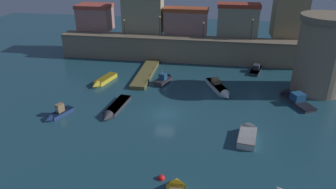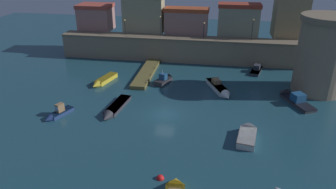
{
  "view_description": "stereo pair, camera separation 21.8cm",
  "coord_description": "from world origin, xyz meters",
  "px_view_note": "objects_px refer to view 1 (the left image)",
  "views": [
    {
      "loc": [
        6.13,
        -35.97,
        19.99
      ],
      "look_at": [
        0.0,
        2.78,
        1.58
      ],
      "focal_mm": 34.19,
      "sensor_mm": 36.0,
      "label": 1
    },
    {
      "loc": [
        6.35,
        -35.93,
        19.99
      ],
      "look_at": [
        0.0,
        2.78,
        1.58
      ],
      "focal_mm": 34.19,
      "sensor_mm": 36.0,
      "label": 2
    }
  ],
  "objects_px": {
    "moored_boat_9": "(103,81)",
    "mooring_buoy_0": "(161,179)",
    "quay_lamp_3": "(252,26)",
    "moored_boat_3": "(292,98)",
    "moored_boat_8": "(257,68)",
    "moored_boat_1": "(114,110)",
    "moored_boat_4": "(165,79)",
    "moored_boat_7": "(248,134)",
    "fortress_tower": "(322,54)",
    "moored_boat_5": "(219,88)",
    "moored_boat_2": "(57,114)",
    "quay_lamp_0": "(124,24)",
    "quay_lamp_2": "(203,27)",
    "quay_lamp_1": "(160,23)"
  },
  "relations": [
    {
      "from": "moored_boat_2",
      "to": "moored_boat_5",
      "type": "relative_size",
      "value": 0.62
    },
    {
      "from": "moored_boat_9",
      "to": "mooring_buoy_0",
      "type": "distance_m",
      "value": 24.95
    },
    {
      "from": "moored_boat_5",
      "to": "mooring_buoy_0",
      "type": "bearing_deg",
      "value": -37.82
    },
    {
      "from": "mooring_buoy_0",
      "to": "moored_boat_8",
      "type": "bearing_deg",
      "value": 69.53
    },
    {
      "from": "moored_boat_2",
      "to": "moored_boat_9",
      "type": "distance_m",
      "value": 11.58
    },
    {
      "from": "moored_boat_9",
      "to": "fortress_tower",
      "type": "bearing_deg",
      "value": 109.07
    },
    {
      "from": "moored_boat_2",
      "to": "moored_boat_8",
      "type": "bearing_deg",
      "value": 150.95
    },
    {
      "from": "moored_boat_1",
      "to": "moored_boat_4",
      "type": "distance_m",
      "value": 12.02
    },
    {
      "from": "quay_lamp_0",
      "to": "moored_boat_8",
      "type": "distance_m",
      "value": 25.51
    },
    {
      "from": "quay_lamp_0",
      "to": "moored_boat_2",
      "type": "height_order",
      "value": "quay_lamp_0"
    },
    {
      "from": "moored_boat_1",
      "to": "moored_boat_9",
      "type": "height_order",
      "value": "moored_boat_1"
    },
    {
      "from": "quay_lamp_0",
      "to": "moored_boat_4",
      "type": "xyz_separation_m",
      "value": [
        9.53,
        -10.96,
        -5.99
      ]
    },
    {
      "from": "moored_boat_5",
      "to": "moored_boat_8",
      "type": "distance_m",
      "value": 11.78
    },
    {
      "from": "moored_boat_3",
      "to": "mooring_buoy_0",
      "type": "xyz_separation_m",
      "value": [
        -15.37,
        -19.42,
        -0.4
      ]
    },
    {
      "from": "fortress_tower",
      "to": "quay_lamp_3",
      "type": "xyz_separation_m",
      "value": [
        -9.17,
        10.62,
        1.28
      ]
    },
    {
      "from": "fortress_tower",
      "to": "moored_boat_9",
      "type": "height_order",
      "value": "fortress_tower"
    },
    {
      "from": "quay_lamp_3",
      "to": "moored_boat_3",
      "type": "relative_size",
      "value": 0.54
    },
    {
      "from": "moored_boat_3",
      "to": "quay_lamp_3",
      "type": "bearing_deg",
      "value": -6.83
    },
    {
      "from": "moored_boat_2",
      "to": "moored_boat_7",
      "type": "distance_m",
      "value": 23.78
    },
    {
      "from": "fortress_tower",
      "to": "quay_lamp_2",
      "type": "xyz_separation_m",
      "value": [
        -17.7,
        10.62,
        0.77
      ]
    },
    {
      "from": "moored_boat_3",
      "to": "moored_boat_9",
      "type": "relative_size",
      "value": 1.16
    },
    {
      "from": "fortress_tower",
      "to": "moored_boat_1",
      "type": "relative_size",
      "value": 1.54
    },
    {
      "from": "quay_lamp_2",
      "to": "moored_boat_3",
      "type": "xyz_separation_m",
      "value": [
        13.64,
        -14.66,
        -6.09
      ]
    },
    {
      "from": "moored_boat_3",
      "to": "moored_boat_5",
      "type": "relative_size",
      "value": 1.0
    },
    {
      "from": "quay_lamp_2",
      "to": "moored_boat_7",
      "type": "xyz_separation_m",
      "value": [
        6.81,
        -25.45,
        -6.06
      ]
    },
    {
      "from": "mooring_buoy_0",
      "to": "moored_boat_5",
      "type": "bearing_deg",
      "value": 76.18
    },
    {
      "from": "quay_lamp_3",
      "to": "quay_lamp_2",
      "type": "bearing_deg",
      "value": 180.0
    },
    {
      "from": "quay_lamp_1",
      "to": "quay_lamp_2",
      "type": "xyz_separation_m",
      "value": [
        7.99,
        0.0,
        -0.49
      ]
    },
    {
      "from": "quay_lamp_3",
      "to": "moored_boat_3",
      "type": "bearing_deg",
      "value": -70.77
    },
    {
      "from": "fortress_tower",
      "to": "moored_boat_5",
      "type": "distance_m",
      "value": 15.41
    },
    {
      "from": "moored_boat_8",
      "to": "moored_boat_1",
      "type": "bearing_deg",
      "value": 147.91
    },
    {
      "from": "quay_lamp_0",
      "to": "moored_boat_4",
      "type": "bearing_deg",
      "value": -48.98
    },
    {
      "from": "moored_boat_9",
      "to": "moored_boat_7",
      "type": "bearing_deg",
      "value": 75.09
    },
    {
      "from": "moored_boat_2",
      "to": "moored_boat_7",
      "type": "relative_size",
      "value": 0.84
    },
    {
      "from": "moored_boat_8",
      "to": "quay_lamp_3",
      "type": "bearing_deg",
      "value": 36.34
    },
    {
      "from": "fortress_tower",
      "to": "moored_boat_5",
      "type": "height_order",
      "value": "fortress_tower"
    },
    {
      "from": "moored_boat_8",
      "to": "quay_lamp_2",
      "type": "bearing_deg",
      "value": 86.72
    },
    {
      "from": "moored_boat_9",
      "to": "mooring_buoy_0",
      "type": "xyz_separation_m",
      "value": [
        13.21,
        -21.16,
        -0.39
      ]
    },
    {
      "from": "fortress_tower",
      "to": "moored_boat_5",
      "type": "bearing_deg",
      "value": -170.02
    },
    {
      "from": "quay_lamp_0",
      "to": "quay_lamp_2",
      "type": "relative_size",
      "value": 1.0
    },
    {
      "from": "moored_boat_5",
      "to": "moored_boat_7",
      "type": "relative_size",
      "value": 1.36
    },
    {
      "from": "moored_boat_5",
      "to": "moored_boat_3",
      "type": "bearing_deg",
      "value": 57.49
    },
    {
      "from": "quay_lamp_3",
      "to": "moored_boat_7",
      "type": "xyz_separation_m",
      "value": [
        -1.72,
        -25.45,
        -6.56
      ]
    },
    {
      "from": "moored_boat_4",
      "to": "moored_boat_3",
      "type": "bearing_deg",
      "value": -79.34
    },
    {
      "from": "moored_boat_5",
      "to": "moored_boat_8",
      "type": "relative_size",
      "value": 1.27
    },
    {
      "from": "moored_boat_3",
      "to": "moored_boat_5",
      "type": "distance_m",
      "value": 10.33
    },
    {
      "from": "moored_boat_3",
      "to": "mooring_buoy_0",
      "type": "relative_size",
      "value": 9.38
    },
    {
      "from": "fortress_tower",
      "to": "moored_boat_3",
      "type": "distance_m",
      "value": 7.81
    },
    {
      "from": "fortress_tower",
      "to": "moored_boat_1",
      "type": "height_order",
      "value": "fortress_tower"
    },
    {
      "from": "moored_boat_4",
      "to": "moored_boat_7",
      "type": "xyz_separation_m",
      "value": [
        12.03,
        -14.49,
        -0.06
      ]
    }
  ]
}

